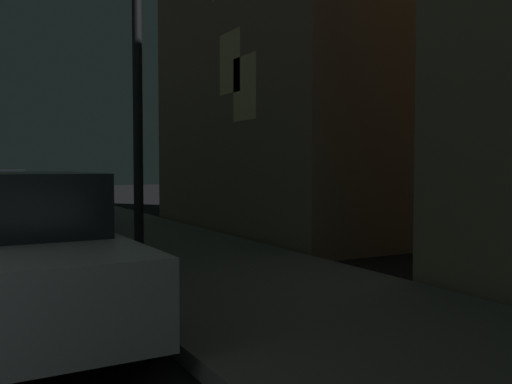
# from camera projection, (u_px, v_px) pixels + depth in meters

# --- Properties ---
(street_lamp) EXTENTS (0.44, 0.44, 5.48)m
(street_lamp) POSITION_uv_depth(u_px,v_px,m) (137.00, 26.00, 9.05)
(street_lamp) COLOR black
(street_lamp) RESTS_ON sidewalk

